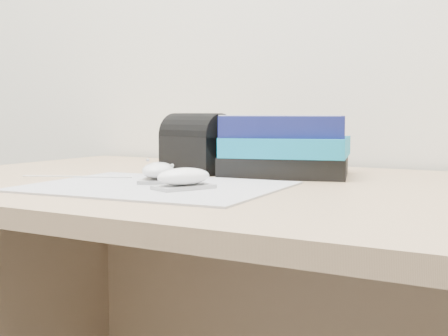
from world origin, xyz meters
The scene contains 7 objects.
desk centered at (0.00, 1.64, 0.50)m, with size 1.60×0.80×0.73m.
mousepad centered at (-0.23, 1.45, 0.73)m, with size 0.40×0.31×0.00m, color gray.
mouse_rear centered at (-0.26, 1.49, 0.75)m, with size 0.09×0.11×0.04m.
mouse_front centered at (-0.16, 1.43, 0.75)m, with size 0.08×0.11×0.04m.
usb_cable centered at (-0.43, 1.48, 0.73)m, with size 0.00×0.00×0.21m, color silver.
book_stack centered at (-0.13, 1.73, 0.79)m, with size 0.28×0.25×0.12m.
pouch centered at (-0.30, 1.69, 0.79)m, with size 0.14×0.11×0.12m.
Camera 1 is at (0.37, 0.62, 0.85)m, focal length 50.00 mm.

